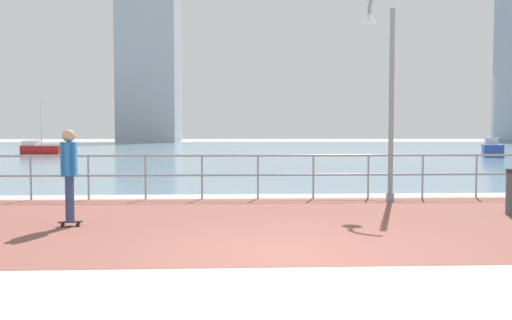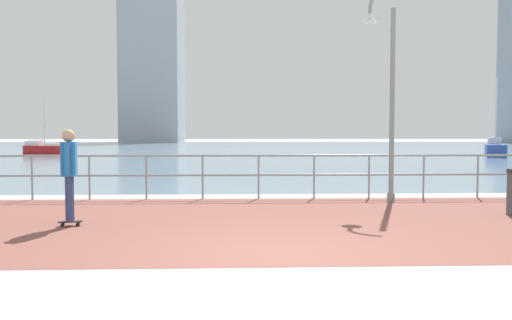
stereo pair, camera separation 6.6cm
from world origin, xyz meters
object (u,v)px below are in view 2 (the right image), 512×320
at_px(skateboarder, 69,168).
at_px(sailboat_white, 43,149).
at_px(lamppost, 385,82).
at_px(sailboat_teal, 495,149).

relative_size(skateboarder, sailboat_white, 0.39).
xyz_separation_m(lamppost, sailboat_teal, (15.01, 23.65, -2.34)).
bearing_deg(sailboat_teal, skateboarder, -128.79).
distance_m(sailboat_teal, sailboat_white, 34.39).
bearing_deg(skateboarder, lamppost, 25.63).
height_order(lamppost, skateboarder, lamppost).
height_order(lamppost, sailboat_teal, sailboat_teal).
bearing_deg(lamppost, sailboat_white, 123.29).
distance_m(lamppost, skateboarder, 7.46).
distance_m(lamppost, sailboat_white, 34.66).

